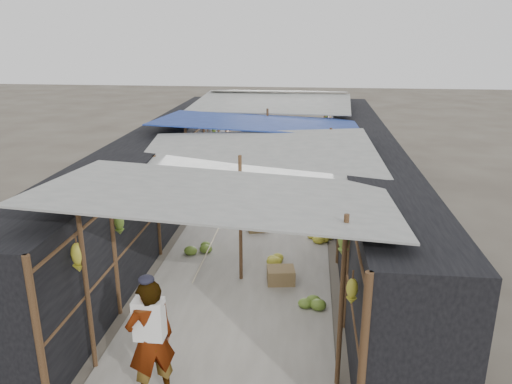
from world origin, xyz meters
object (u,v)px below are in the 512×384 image
at_px(black_basin, 289,212).
at_px(vendor_seated, 316,197).
at_px(crate_near, 258,225).
at_px(vendor_elderly, 151,340).
at_px(shopper_blue, 263,167).

height_order(black_basin, vendor_seated, vendor_seated).
relative_size(crate_near, vendor_seated, 0.55).
height_order(black_basin, vendor_elderly, vendor_elderly).
bearing_deg(black_basin, vendor_seated, 21.08).
relative_size(vendor_elderly, shopper_blue, 1.15).
bearing_deg(black_basin, crate_near, -121.15).
relative_size(black_basin, vendor_seated, 0.70).
height_order(vendor_elderly, shopper_blue, vendor_elderly).
bearing_deg(vendor_elderly, black_basin, -136.38).
distance_m(vendor_elderly, vendor_seated, 7.92).
distance_m(black_basin, shopper_blue, 2.42).
relative_size(crate_near, black_basin, 0.78).
xyz_separation_m(black_basin, vendor_elderly, (-1.52, -7.31, 0.79)).
bearing_deg(crate_near, black_basin, 41.63).
bearing_deg(vendor_elderly, shopper_blue, -128.32).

